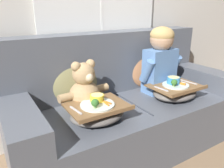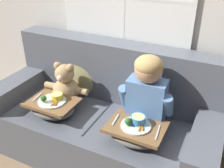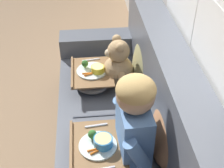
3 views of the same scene
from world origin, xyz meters
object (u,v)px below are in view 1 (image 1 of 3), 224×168
throw_pillow_behind_teddy (75,80)px  child_figure (161,57)px  teddy_bear (85,90)px  couch (123,108)px  lap_tray_teddy (98,112)px  throw_pillow_behind_child (146,67)px  lap_tray_child (175,91)px

throw_pillow_behind_teddy → child_figure: bearing=-14.0°
child_figure → teddy_bear: child_figure is taller
couch → teddy_bear: bearing=-175.4°
teddy_bear → lap_tray_teddy: size_ratio=1.04×
throw_pillow_behind_child → lap_tray_child: (-0.00, -0.40, -0.13)m
teddy_bear → couch: bearing=4.6°
couch → teddy_bear: 0.47m
couch → lap_tray_teddy: size_ratio=4.80×
couch → throw_pillow_behind_child: 0.51m
lap_tray_child → couch: bearing=148.7°
throw_pillow_behind_teddy → couch: bearing=-23.3°
lap_tray_child → throw_pillow_behind_teddy: bearing=152.5°
couch → lap_tray_teddy: couch is taller
child_figure → couch: bearing=176.1°
throw_pillow_behind_teddy → child_figure: 0.81m
throw_pillow_behind_teddy → lap_tray_child: (0.77, -0.40, -0.13)m
teddy_bear → lap_tray_teddy: bearing=-90.1°
throw_pillow_behind_child → child_figure: child_figure is taller
lap_tray_child → lap_tray_teddy: bearing=-180.0°
couch → throw_pillow_behind_teddy: (-0.39, 0.17, 0.29)m
couch → lap_tray_child: 0.48m
throw_pillow_behind_teddy → teddy_bear: throw_pillow_behind_teddy is taller
lap_tray_teddy → child_figure: bearing=15.1°
couch → child_figure: size_ratio=3.27×
lap_tray_teddy → throw_pillow_behind_teddy: bearing=90.0°
throw_pillow_behind_child → lap_tray_teddy: (-0.77, -0.40, -0.13)m
lap_tray_teddy → teddy_bear: bearing=89.9°
throw_pillow_behind_child → lap_tray_teddy: throw_pillow_behind_child is taller
throw_pillow_behind_child → lap_tray_teddy: bearing=-152.5°
teddy_bear → lap_tray_child: (0.77, -0.20, -0.10)m
couch → child_figure: bearing=-3.9°
lap_tray_child → lap_tray_teddy: 0.77m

